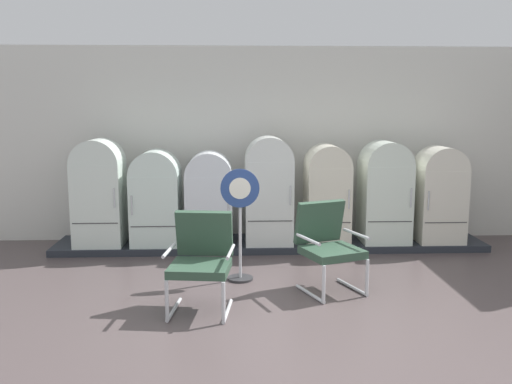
# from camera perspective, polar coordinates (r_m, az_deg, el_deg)

# --- Properties ---
(ground) EXTENTS (12.00, 10.00, 0.05)m
(ground) POSITION_cam_1_polar(r_m,az_deg,el_deg) (5.68, 3.60, -13.80)
(ground) COLOR #4E4243
(back_wall) EXTENTS (11.76, 0.12, 3.07)m
(back_wall) POSITION_cam_1_polar(r_m,az_deg,el_deg) (8.90, 1.24, 5.06)
(back_wall) COLOR silver
(back_wall) RESTS_ON ground
(display_plinth) EXTENTS (6.49, 0.95, 0.10)m
(display_plinth) POSITION_cam_1_polar(r_m,az_deg,el_deg) (8.52, 1.48, -5.35)
(display_plinth) COLOR #262B33
(display_plinth) RESTS_ON ground
(refrigerator_0) EXTENTS (0.70, 0.70, 1.57)m
(refrigerator_0) POSITION_cam_1_polar(r_m,az_deg,el_deg) (8.46, -15.90, 0.27)
(refrigerator_0) COLOR silver
(refrigerator_0) RESTS_ON display_plinth
(refrigerator_1) EXTENTS (0.71, 0.70, 1.40)m
(refrigerator_1) POSITION_cam_1_polar(r_m,az_deg,el_deg) (8.32, -10.31, -0.34)
(refrigerator_1) COLOR silver
(refrigerator_1) RESTS_ON display_plinth
(refrigerator_2) EXTENTS (0.69, 0.71, 1.38)m
(refrigerator_2) POSITION_cam_1_polar(r_m,az_deg,el_deg) (8.25, -4.86, -0.39)
(refrigerator_2) COLOR white
(refrigerator_2) RESTS_ON display_plinth
(refrigerator_3) EXTENTS (0.70, 0.68, 1.60)m
(refrigerator_3) POSITION_cam_1_polar(r_m,az_deg,el_deg) (8.23, 1.32, 0.51)
(refrigerator_3) COLOR silver
(refrigerator_3) RESTS_ON display_plinth
(refrigerator_4) EXTENTS (0.64, 0.72, 1.48)m
(refrigerator_4) POSITION_cam_1_polar(r_m,az_deg,el_deg) (8.36, 7.34, 0.12)
(refrigerator_4) COLOR silver
(refrigerator_4) RESTS_ON display_plinth
(refrigerator_5) EXTENTS (0.70, 0.71, 1.53)m
(refrigerator_5) POSITION_cam_1_polar(r_m,az_deg,el_deg) (8.55, 13.15, 0.30)
(refrigerator_5) COLOR silver
(refrigerator_5) RESTS_ON display_plinth
(refrigerator_6) EXTENTS (0.68, 0.63, 1.44)m
(refrigerator_6) POSITION_cam_1_polar(r_m,az_deg,el_deg) (8.78, 18.45, 0.01)
(refrigerator_6) COLOR silver
(refrigerator_6) RESTS_ON display_plinth
(armchair_left) EXTENTS (0.74, 0.77, 1.04)m
(armchair_left) POSITION_cam_1_polar(r_m,az_deg,el_deg) (5.93, -5.65, -6.64)
(armchair_left) COLOR silver
(armchair_left) RESTS_ON ground
(armchair_right) EXTENTS (0.84, 0.88, 1.04)m
(armchair_right) POSITION_cam_1_polar(r_m,az_deg,el_deg) (6.55, 7.41, -5.14)
(armchair_right) COLOR silver
(armchair_right) RESTS_ON ground
(sign_stand) EXTENTS (0.48, 0.32, 1.40)m
(sign_stand) POSITION_cam_1_polar(r_m,az_deg,el_deg) (6.81, -1.65, -3.48)
(sign_stand) COLOR #2D2D30
(sign_stand) RESTS_ON ground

